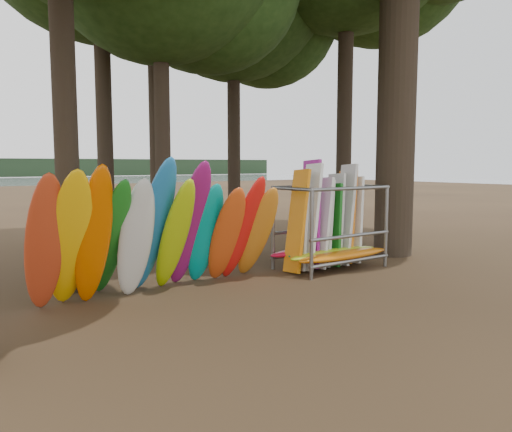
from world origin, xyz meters
TOP-DOWN VIEW (x-y plane):
  - ground at (0.00, 0.00)m, footprint 120.00×120.00m
  - kayak_row at (-3.34, 0.51)m, footprint 5.61×2.16m
  - storage_rack at (1.38, 0.42)m, footprint 3.24×1.56m

SIDE VIEW (x-z plane):
  - ground at x=0.00m, z-range 0.00..0.00m
  - storage_rack at x=1.38m, z-range -0.41..2.48m
  - kayak_row at x=-3.34m, z-range -0.25..2.81m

